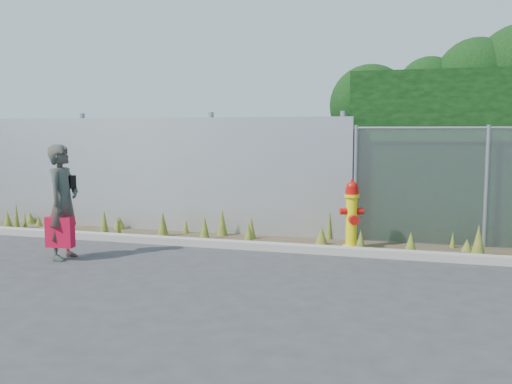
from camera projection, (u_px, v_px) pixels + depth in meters
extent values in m
plane|color=#333335|center=(248.00, 278.00, 7.57)|extent=(80.00, 80.00, 0.00)
cube|color=gray|center=(281.00, 247.00, 9.28)|extent=(16.00, 0.22, 0.12)
cube|color=#403424|center=(289.00, 244.00, 9.86)|extent=(16.00, 1.20, 0.01)
cone|color=#51621D|center=(186.00, 227.00, 10.78)|extent=(0.12, 0.12, 0.28)
cone|color=#51621D|center=(62.00, 219.00, 11.08)|extent=(0.10, 0.10, 0.49)
cone|color=#51621D|center=(251.00, 228.00, 10.22)|extent=(0.18, 0.18, 0.41)
cone|color=#51621D|center=(467.00, 246.00, 9.16)|extent=(0.19, 0.19, 0.21)
cone|color=#51621D|center=(16.00, 216.00, 11.23)|extent=(0.12, 0.12, 0.55)
cone|color=#51621D|center=(329.00, 226.00, 10.19)|extent=(0.11, 0.11, 0.51)
cone|color=#51621D|center=(321.00, 236.00, 9.69)|extent=(0.23, 0.23, 0.32)
cone|color=#51621D|center=(361.00, 241.00, 9.24)|extent=(0.17, 0.17, 0.34)
cone|color=#51621D|center=(45.00, 227.00, 10.86)|extent=(0.14, 0.14, 0.26)
cone|color=#51621D|center=(453.00, 241.00, 9.44)|extent=(0.10, 0.10, 0.28)
cone|color=#51621D|center=(25.00, 221.00, 11.37)|extent=(0.08, 0.08, 0.33)
cone|color=#51621D|center=(118.00, 223.00, 11.19)|extent=(0.10, 0.10, 0.27)
cone|color=#51621D|center=(8.00, 221.00, 11.21)|extent=(0.22, 0.22, 0.37)
cone|color=#51621D|center=(119.00, 228.00, 10.67)|extent=(0.08, 0.08, 0.28)
cone|color=#51621D|center=(162.00, 228.00, 10.31)|extent=(0.21, 0.21, 0.41)
cone|color=#51621D|center=(222.00, 223.00, 10.53)|extent=(0.21, 0.21, 0.50)
cone|color=#51621D|center=(120.00, 223.00, 11.25)|extent=(0.24, 0.24, 0.26)
cone|color=#51621D|center=(104.00, 223.00, 10.53)|extent=(0.19, 0.19, 0.49)
cone|color=#51621D|center=(163.00, 224.00, 10.48)|extent=(0.21, 0.21, 0.47)
cone|color=#51621D|center=(249.00, 234.00, 9.78)|extent=(0.20, 0.20, 0.36)
cone|color=#51621D|center=(205.00, 228.00, 10.15)|extent=(0.20, 0.20, 0.44)
cone|color=#51621D|center=(39.00, 222.00, 11.60)|extent=(0.15, 0.15, 0.21)
cone|color=#51621D|center=(34.00, 214.00, 12.05)|extent=(0.15, 0.15, 0.41)
cone|color=#51621D|center=(411.00, 244.00, 9.00)|extent=(0.22, 0.22, 0.36)
cone|color=#51621D|center=(30.00, 218.00, 11.90)|extent=(0.22, 0.22, 0.26)
cone|color=#51621D|center=(478.00, 242.00, 8.73)|extent=(0.23, 0.23, 0.52)
cube|color=#B2B4BA|center=(136.00, 174.00, 11.24)|extent=(8.50, 0.08, 2.20)
cylinder|color=gray|center=(84.00, 170.00, 11.70)|extent=(0.10, 0.10, 2.30)
cylinder|color=gray|center=(212.00, 173.00, 10.91)|extent=(0.10, 0.10, 2.30)
cylinder|color=gray|center=(342.00, 176.00, 10.20)|extent=(0.10, 0.10, 2.30)
cylinder|color=gray|center=(355.00, 184.00, 10.03)|extent=(0.07, 0.07, 2.05)
cylinder|color=gray|center=(486.00, 187.00, 9.42)|extent=(0.07, 0.07, 2.05)
sphere|color=black|center=(371.00, 106.00, 11.07)|extent=(1.59, 1.59, 1.59)
sphere|color=black|center=(430.00, 90.00, 10.57)|extent=(1.22, 1.22, 1.22)
sphere|color=black|center=(477.00, 79.00, 10.24)|extent=(1.49, 1.49, 1.49)
cylinder|color=yellow|center=(351.00, 247.00, 9.44)|extent=(0.29, 0.29, 0.06)
cylinder|color=yellow|center=(351.00, 223.00, 9.40)|extent=(0.18, 0.18, 0.87)
cylinder|color=yellow|center=(352.00, 196.00, 9.35)|extent=(0.25, 0.25, 0.05)
cylinder|color=#B20F0A|center=(352.00, 191.00, 9.34)|extent=(0.21, 0.21, 0.10)
sphere|color=#B20F0A|center=(352.00, 187.00, 9.33)|extent=(0.19, 0.19, 0.19)
cylinder|color=#B20F0A|center=(352.00, 181.00, 9.32)|extent=(0.05, 0.05, 0.05)
cylinder|color=#B20F0A|center=(343.00, 211.00, 9.41)|extent=(0.10, 0.11, 0.11)
cylinder|color=#B20F0A|center=(360.00, 212.00, 9.33)|extent=(0.10, 0.11, 0.11)
cylinder|color=#B20F0A|center=(350.00, 220.00, 9.25)|extent=(0.15, 0.12, 0.15)
imported|color=#0F5F4D|center=(63.00, 202.00, 8.65)|extent=(0.47, 0.67, 1.75)
cube|color=#B70A2B|center=(60.00, 232.00, 8.55)|extent=(0.42, 0.15, 0.46)
cylinder|color=#B70A2B|center=(59.00, 212.00, 8.51)|extent=(0.20, 0.02, 0.02)
cube|color=black|center=(67.00, 182.00, 8.74)|extent=(0.27, 0.11, 0.20)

